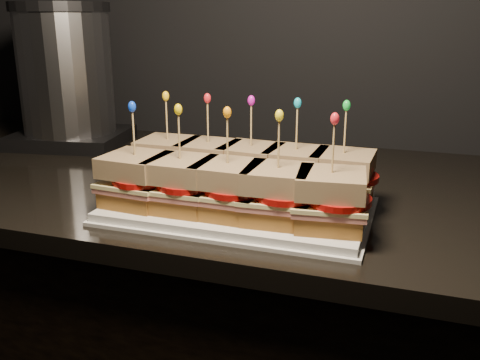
% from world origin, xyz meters
% --- Properties ---
extents(granite_slab, '(2.35, 0.70, 0.03)m').
position_xyz_m(granite_slab, '(-0.58, 1.66, 0.90)').
color(granite_slab, black).
rests_on(granite_slab, cabinet).
extents(platter, '(0.40, 0.25, 0.02)m').
position_xyz_m(platter, '(-0.72, 1.48, 0.93)').
color(platter, white).
rests_on(platter, granite_slab).
extents(platter_rim, '(0.41, 0.26, 0.01)m').
position_xyz_m(platter_rim, '(-0.72, 1.48, 0.92)').
color(platter_rim, white).
rests_on(platter_rim, granite_slab).
extents(sandwich_0_bread_bot, '(0.09, 0.09, 0.03)m').
position_xyz_m(sandwich_0_bread_bot, '(-0.87, 1.54, 0.95)').
color(sandwich_0_bread_bot, brown).
rests_on(sandwich_0_bread_bot, platter).
extents(sandwich_0_ham, '(0.10, 0.10, 0.01)m').
position_xyz_m(sandwich_0_ham, '(-0.87, 1.54, 0.97)').
color(sandwich_0_ham, '#BB5D51').
rests_on(sandwich_0_ham, sandwich_0_bread_bot).
extents(sandwich_0_cheese, '(0.10, 0.10, 0.01)m').
position_xyz_m(sandwich_0_cheese, '(-0.87, 1.54, 0.97)').
color(sandwich_0_cheese, '#F5E695').
rests_on(sandwich_0_cheese, sandwich_0_ham).
extents(sandwich_0_tomato, '(0.09, 0.09, 0.01)m').
position_xyz_m(sandwich_0_tomato, '(-0.86, 1.53, 0.98)').
color(sandwich_0_tomato, '#AC0E0B').
rests_on(sandwich_0_tomato, sandwich_0_cheese).
extents(sandwich_0_bread_top, '(0.09, 0.09, 0.03)m').
position_xyz_m(sandwich_0_bread_top, '(-0.87, 1.54, 1.00)').
color(sandwich_0_bread_top, '#532B11').
rests_on(sandwich_0_bread_top, sandwich_0_tomato).
extents(sandwich_0_pick, '(0.00, 0.00, 0.09)m').
position_xyz_m(sandwich_0_pick, '(-0.87, 1.54, 1.05)').
color(sandwich_0_pick, tan).
rests_on(sandwich_0_pick, sandwich_0_bread_top).
extents(sandwich_0_frill, '(0.01, 0.01, 0.02)m').
position_xyz_m(sandwich_0_frill, '(-0.87, 1.54, 1.09)').
color(sandwich_0_frill, yellow).
rests_on(sandwich_0_frill, sandwich_0_pick).
extents(sandwich_1_bread_bot, '(0.09, 0.09, 0.03)m').
position_xyz_m(sandwich_1_bread_bot, '(-0.79, 1.54, 0.95)').
color(sandwich_1_bread_bot, brown).
rests_on(sandwich_1_bread_bot, platter).
extents(sandwich_1_ham, '(0.10, 0.10, 0.01)m').
position_xyz_m(sandwich_1_ham, '(-0.79, 1.54, 0.97)').
color(sandwich_1_ham, '#BB5D51').
rests_on(sandwich_1_ham, sandwich_1_bread_bot).
extents(sandwich_1_cheese, '(0.10, 0.10, 0.01)m').
position_xyz_m(sandwich_1_cheese, '(-0.79, 1.54, 0.97)').
color(sandwich_1_cheese, '#F5E695').
rests_on(sandwich_1_cheese, sandwich_1_ham).
extents(sandwich_1_tomato, '(0.09, 0.09, 0.01)m').
position_xyz_m(sandwich_1_tomato, '(-0.78, 1.53, 0.98)').
color(sandwich_1_tomato, '#AC0E0B').
rests_on(sandwich_1_tomato, sandwich_1_cheese).
extents(sandwich_1_bread_top, '(0.10, 0.10, 0.03)m').
position_xyz_m(sandwich_1_bread_top, '(-0.79, 1.54, 1.00)').
color(sandwich_1_bread_top, '#532B11').
rests_on(sandwich_1_bread_top, sandwich_1_tomato).
extents(sandwich_1_pick, '(0.00, 0.00, 0.09)m').
position_xyz_m(sandwich_1_pick, '(-0.79, 1.54, 1.05)').
color(sandwich_1_pick, tan).
rests_on(sandwich_1_pick, sandwich_1_bread_top).
extents(sandwich_1_frill, '(0.01, 0.01, 0.02)m').
position_xyz_m(sandwich_1_frill, '(-0.79, 1.54, 1.09)').
color(sandwich_1_frill, red).
rests_on(sandwich_1_frill, sandwich_1_pick).
extents(sandwich_2_bread_bot, '(0.10, 0.10, 0.03)m').
position_xyz_m(sandwich_2_bread_bot, '(-0.72, 1.54, 0.95)').
color(sandwich_2_bread_bot, brown).
rests_on(sandwich_2_bread_bot, platter).
extents(sandwich_2_ham, '(0.11, 0.10, 0.01)m').
position_xyz_m(sandwich_2_ham, '(-0.72, 1.54, 0.97)').
color(sandwich_2_ham, '#BB5D51').
rests_on(sandwich_2_ham, sandwich_2_bread_bot).
extents(sandwich_2_cheese, '(0.11, 0.11, 0.01)m').
position_xyz_m(sandwich_2_cheese, '(-0.72, 1.54, 0.97)').
color(sandwich_2_cheese, '#F5E695').
rests_on(sandwich_2_cheese, sandwich_2_ham).
extents(sandwich_2_tomato, '(0.09, 0.09, 0.01)m').
position_xyz_m(sandwich_2_tomato, '(-0.70, 1.53, 0.98)').
color(sandwich_2_tomato, '#AC0E0B').
rests_on(sandwich_2_tomato, sandwich_2_cheese).
extents(sandwich_2_bread_top, '(0.10, 0.10, 0.03)m').
position_xyz_m(sandwich_2_bread_top, '(-0.72, 1.54, 1.00)').
color(sandwich_2_bread_top, '#532B11').
rests_on(sandwich_2_bread_top, sandwich_2_tomato).
extents(sandwich_2_pick, '(0.00, 0.00, 0.09)m').
position_xyz_m(sandwich_2_pick, '(-0.72, 1.54, 1.05)').
color(sandwich_2_pick, tan).
rests_on(sandwich_2_pick, sandwich_2_bread_top).
extents(sandwich_2_frill, '(0.01, 0.01, 0.02)m').
position_xyz_m(sandwich_2_frill, '(-0.72, 1.54, 1.09)').
color(sandwich_2_frill, '#CD11AF').
rests_on(sandwich_2_frill, sandwich_2_pick).
extents(sandwich_3_bread_bot, '(0.09, 0.09, 0.03)m').
position_xyz_m(sandwich_3_bread_bot, '(-0.64, 1.54, 0.95)').
color(sandwich_3_bread_bot, brown).
rests_on(sandwich_3_bread_bot, platter).
extents(sandwich_3_ham, '(0.10, 0.10, 0.01)m').
position_xyz_m(sandwich_3_ham, '(-0.64, 1.54, 0.97)').
color(sandwich_3_ham, '#BB5D51').
rests_on(sandwich_3_ham, sandwich_3_bread_bot).
extents(sandwich_3_cheese, '(0.10, 0.10, 0.01)m').
position_xyz_m(sandwich_3_cheese, '(-0.64, 1.54, 0.97)').
color(sandwich_3_cheese, '#F5E695').
rests_on(sandwich_3_cheese, sandwich_3_ham).
extents(sandwich_3_tomato, '(0.09, 0.09, 0.01)m').
position_xyz_m(sandwich_3_tomato, '(-0.63, 1.53, 0.98)').
color(sandwich_3_tomato, '#AC0E0B').
rests_on(sandwich_3_tomato, sandwich_3_cheese).
extents(sandwich_3_bread_top, '(0.09, 0.09, 0.03)m').
position_xyz_m(sandwich_3_bread_top, '(-0.64, 1.54, 1.00)').
color(sandwich_3_bread_top, '#532B11').
rests_on(sandwich_3_bread_top, sandwich_3_tomato).
extents(sandwich_3_pick, '(0.00, 0.00, 0.09)m').
position_xyz_m(sandwich_3_pick, '(-0.64, 1.54, 1.05)').
color(sandwich_3_pick, tan).
rests_on(sandwich_3_pick, sandwich_3_bread_top).
extents(sandwich_3_frill, '(0.01, 0.01, 0.02)m').
position_xyz_m(sandwich_3_frill, '(-0.64, 1.54, 1.09)').
color(sandwich_3_frill, '#15ACC8').
rests_on(sandwich_3_frill, sandwich_3_pick).
extents(sandwich_4_bread_bot, '(0.09, 0.09, 0.03)m').
position_xyz_m(sandwich_4_bread_bot, '(-0.56, 1.54, 0.95)').
color(sandwich_4_bread_bot, brown).
rests_on(sandwich_4_bread_bot, platter).
extents(sandwich_4_ham, '(0.10, 0.10, 0.01)m').
position_xyz_m(sandwich_4_ham, '(-0.56, 1.54, 0.97)').
color(sandwich_4_ham, '#BB5D51').
rests_on(sandwich_4_ham, sandwich_4_bread_bot).
extents(sandwich_4_cheese, '(0.10, 0.10, 0.01)m').
position_xyz_m(sandwich_4_cheese, '(-0.56, 1.54, 0.97)').
color(sandwich_4_cheese, '#F5E695').
rests_on(sandwich_4_cheese, sandwich_4_ham).
extents(sandwich_4_tomato, '(0.09, 0.09, 0.01)m').
position_xyz_m(sandwich_4_tomato, '(-0.55, 1.53, 0.98)').
color(sandwich_4_tomato, '#AC0E0B').
rests_on(sandwich_4_tomato, sandwich_4_cheese).
extents(sandwich_4_bread_top, '(0.10, 0.10, 0.03)m').
position_xyz_m(sandwich_4_bread_top, '(-0.56, 1.54, 1.00)').
color(sandwich_4_bread_top, '#532B11').
rests_on(sandwich_4_bread_top, sandwich_4_tomato).
extents(sandwich_4_pick, '(0.00, 0.00, 0.09)m').
position_xyz_m(sandwich_4_pick, '(-0.56, 1.54, 1.05)').
color(sandwich_4_pick, tan).
rests_on(sandwich_4_pick, sandwich_4_bread_top).
extents(sandwich_4_frill, '(0.01, 0.01, 0.02)m').
position_xyz_m(sandwich_4_frill, '(-0.56, 1.54, 1.09)').
color(sandwich_4_frill, green).
rests_on(sandwich_4_frill, sandwich_4_pick).
extents(sandwich_5_bread_bot, '(0.10, 0.10, 0.03)m').
position_xyz_m(sandwich_5_bread_bot, '(-0.87, 1.43, 0.95)').
color(sandwich_5_bread_bot, brown).
rests_on(sandwich_5_bread_bot, platter).
extents(sandwich_5_ham, '(0.11, 0.10, 0.01)m').
position_xyz_m(sandwich_5_ham, '(-0.87, 1.43, 0.97)').
color(sandwich_5_ham, '#BB5D51').
rests_on(sandwich_5_ham, sandwich_5_bread_bot).
extents(sandwich_5_cheese, '(0.11, 0.11, 0.01)m').
position_xyz_m(sandwich_5_cheese, '(-0.87, 1.43, 0.97)').
color(sandwich_5_cheese, '#F5E695').
rests_on(sandwich_5_cheese, sandwich_5_ham).
extents(sandwich_5_tomato, '(0.09, 0.09, 0.01)m').
position_xyz_m(sandwich_5_tomato, '(-0.86, 1.42, 0.98)').
color(sandwich_5_tomato, '#AC0E0B').
rests_on(sandwich_5_tomato, sandwich_5_cheese).
extents(sandwich_5_bread_top, '(0.10, 0.10, 0.03)m').
position_xyz_m(sandwich_5_bread_top, '(-0.87, 1.43, 1.00)').
color(sandwich_5_bread_top, '#532B11').
rests_on(sandwich_5_bread_top, sandwich_5_tomato).
extents(sandwich_5_pick, '(0.00, 0.00, 0.09)m').
position_xyz_m(sandwich_5_pick, '(-0.87, 1.43, 1.05)').
color(sandwich_5_pick, tan).
rests_on(sandwich_5_pick, sandwich_5_bread_top).
extents(sandwich_5_frill, '(0.01, 0.01, 0.02)m').
position_xyz_m(sandwich_5_frill, '(-0.87, 1.43, 1.09)').
color(sandwich_5_frill, blue).
rests_on(sandwich_5_frill, sandwich_5_pick).
extents(sandwich_6_bread_bot, '(0.09, 0.09, 0.03)m').
position_xyz_m(sandwich_6_bread_bot, '(-0.79, 1.43, 0.95)').
color(sandwich_6_bread_bot, brown).
rests_on(sandwich_6_bread_bot, platter).
extents(sandwich_6_ham, '(0.10, 0.10, 0.01)m').
position_xyz_m(sandwich_6_ham, '(-0.79, 1.43, 0.97)').
color(sandwich_6_ham, '#BB5D51').
rests_on(sandwich_6_ham, sandwich_6_bread_bot).
extents(sandwich_6_cheese, '(0.10, 0.10, 0.01)m').
position_xyz_m(sandwich_6_cheese, '(-0.79, 1.43, 0.97)').
color(sandwich_6_cheese, '#F5E695').
rests_on(sandwich_6_cheese, sandwich_6_ham).
extents(sandwich_6_tomato, '(0.09, 0.09, 0.01)m').
position_xyz_m(sandwich_6_tomato, '(-0.78, 1.42, 0.98)').
color(sandwich_6_tomato, '#AC0E0B').
rests_on(sandwich_6_tomato, sandwich_6_cheese).
extents(sandwich_6_bread_top, '(0.09, 0.09, 0.03)m').
position_xyz_m(sandwich_6_bread_top, '(-0.79, 1.43, 1.00)').
color(sandwich_6_bread_top, '#532B11').
rests_on(sandwich_6_bread_top, sandwich_6_tomato).
extents(sandwich_6_pick, '(0.00, 0.00, 0.09)m').
position_xyz_m(sandwich_6_pick, '(-0.79, 1.43, 1.05)').
color(sandwich_6_pick, tan).
rests_on(sandwich_6_pick, sandwich_6_bread_top).
extents(sandwich_6_frill, '(0.01, 0.01, 0.02)m').
position_xyz_m(sandwich_6_frill, '(-0.79, 1.43, 1.09)').
color(sandwich_6_frill, yellow).
rests_on(sandwich_6_frill, sandwich_6_pick).
extents(sandwich_7_bread_bot, '(0.09, 0.09, 0.03)m').
position_xyz_m(sandwich_7_bread_bot, '(-0.72, 1.43, 0.95)').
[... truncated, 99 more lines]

